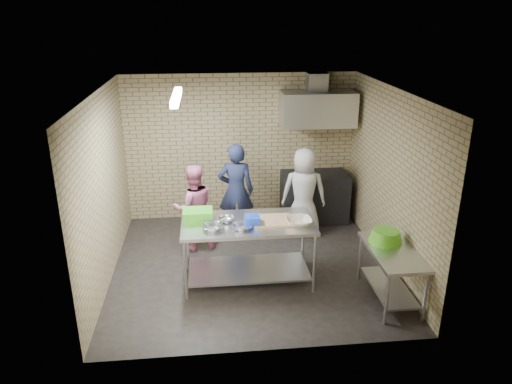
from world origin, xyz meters
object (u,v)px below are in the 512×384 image
at_px(green_basin, 386,236).
at_px(side_counter, 390,275).
at_px(bottle_red, 318,111).
at_px(bottle_green, 339,111).
at_px(blue_tub, 252,220).
at_px(woman_white, 304,192).
at_px(green_crate, 198,215).
at_px(prep_table, 248,252).
at_px(woman_pink, 194,208).
at_px(stove, 314,197).
at_px(man_navy, 236,191).

bearing_deg(green_basin, side_counter, -85.43).
relative_size(bottle_red, bottle_green, 1.20).
bearing_deg(bottle_red, blue_tub, -120.72).
relative_size(green_basin, woman_white, 0.29).
relative_size(side_counter, green_crate, 2.88).
bearing_deg(woman_white, side_counter, 119.60).
bearing_deg(woman_white, green_crate, 47.04).
height_order(side_counter, bottle_red, bottle_red).
bearing_deg(prep_table, woman_white, 53.38).
bearing_deg(woman_pink, bottle_red, -165.50).
height_order(green_crate, green_basin, green_crate).
bearing_deg(green_basin, blue_tub, 169.48).
distance_m(prep_table, green_basin, 1.94).
height_order(prep_table, side_counter, prep_table).
distance_m(green_crate, blue_tub, 0.78).
bearing_deg(bottle_red, green_crate, -134.93).
bearing_deg(blue_tub, woman_white, 56.39).
distance_m(side_counter, woman_pink, 3.24).
xyz_separation_m(prep_table, stove, (1.43, 2.06, -0.02)).
bearing_deg(woman_pink, side_counter, 132.80).
relative_size(green_crate, bottle_red, 2.31).
height_order(stove, bottle_red, bottle_red).
bearing_deg(side_counter, green_crate, 162.64).
distance_m(bottle_red, woman_pink, 2.87).
xyz_separation_m(side_counter, stove, (-0.45, 2.75, 0.08)).
xyz_separation_m(green_crate, bottle_red, (2.18, 2.18, 1.01)).
xyz_separation_m(blue_tub, woman_pink, (-0.84, 1.22, -0.28)).
distance_m(stove, bottle_red, 1.60).
xyz_separation_m(side_counter, woman_pink, (-2.67, 1.80, 0.35)).
distance_m(side_counter, man_navy, 2.97).
distance_m(blue_tub, man_navy, 1.62).
height_order(bottle_red, man_navy, bottle_red).
distance_m(green_crate, woman_pink, 1.04).
bearing_deg(prep_table, green_basin, -13.20).
xyz_separation_m(stove, green_crate, (-2.13, -1.94, 0.57)).
bearing_deg(woman_pink, green_basin, 136.47).
height_order(stove, blue_tub, blue_tub).
bearing_deg(blue_tub, woman_pink, 124.62).
height_order(man_navy, woman_pink, man_navy).
height_order(blue_tub, green_basin, blue_tub).
xyz_separation_m(prep_table, bottle_green, (1.88, 2.30, 1.55)).
xyz_separation_m(prep_table, woman_pink, (-0.79, 1.12, 0.26)).
xyz_separation_m(side_counter, bottle_green, (0.00, 2.99, 1.64)).
bearing_deg(side_counter, prep_table, 159.94).
bearing_deg(green_basin, bottle_green, 89.58).
relative_size(prep_table, woman_pink, 1.29).
distance_m(side_counter, woman_white, 2.34).
relative_size(green_basin, bottle_green, 3.07).
xyz_separation_m(prep_table, blue_tub, (0.05, -0.10, 0.54)).
bearing_deg(prep_table, blue_tub, -63.43).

